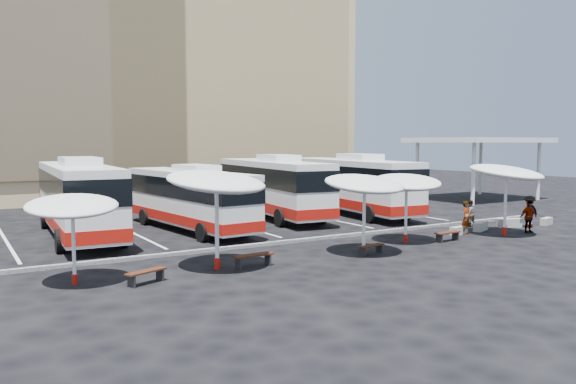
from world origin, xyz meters
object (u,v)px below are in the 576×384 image
sunshade_1 (216,182)px  sunshade_4 (506,173)px  conc_bench_1 (481,226)px  bus_1 (188,197)px  sunshade_3 (407,182)px  passenger_1 (470,213)px  bus_2 (272,185)px  wood_bench_3 (448,234)px  sunshade_0 (72,206)px  bus_0 (78,196)px  wood_bench_1 (253,257)px  sunshade_2 (364,184)px  passenger_2 (529,217)px  conc_bench_3 (546,221)px  conc_bench_2 (509,223)px  passenger_0 (466,218)px  conc_bench_0 (459,231)px  wood_bench_0 (146,274)px  wood_bench_2 (371,247)px  passenger_3 (529,212)px  bus_3 (351,183)px

sunshade_1 → sunshade_4: sunshade_1 is taller
conc_bench_1 → bus_1: bearing=147.8°
sunshade_3 → passenger_1: size_ratio=2.85×
bus_2 → wood_bench_3: (2.86, -12.31, -1.71)m
sunshade_0 → conc_bench_1: sunshade_0 is taller
bus_0 → wood_bench_1: 11.92m
sunshade_2 → passenger_2: (11.16, -0.03, -2.16)m
wood_bench_1 → conc_bench_3: bearing=2.9°
sunshade_2 → passenger_1: bearing=16.9°
sunshade_0 → conc_bench_2: (23.63, 0.72, -2.43)m
passenger_0 → sunshade_2: bearing=171.7°
wood_bench_3 → passenger_0: 2.63m
sunshade_3 → wood_bench_1: sunshade_3 is taller
conc_bench_3 → sunshade_2: bearing=-174.9°
passenger_0 → sunshade_1: bearing=164.6°
passenger_0 → sunshade_0: bearing=162.7°
bus_0 → sunshade_1: bearing=-70.9°
bus_0 → passenger_2: bus_0 is taller
conc_bench_0 → sunshade_2: bearing=-168.6°
sunshade_3 → sunshade_4: bearing=-11.1°
conc_bench_2 → passenger_0: 4.15m
sunshade_3 → conc_bench_1: bearing=5.1°
wood_bench_3 → conc_bench_2: 6.62m
wood_bench_0 → wood_bench_3: 15.07m
sunshade_4 → conc_bench_0: sunshade_4 is taller
passenger_0 → passenger_2: passenger_0 is taller
conc_bench_3 → wood_bench_1: bearing=-177.1°
bus_1 → passenger_1: bus_1 is taller
conc_bench_2 → sunshade_0: bearing=-178.3°
conc_bench_3 → passenger_0: 6.80m
conc_bench_0 → conc_bench_2: size_ratio=0.85×
wood_bench_0 → wood_bench_2: wood_bench_0 is taller
conc_bench_1 → passenger_3: passenger_3 is taller
conc_bench_1 → wood_bench_2: bearing=-168.3°
sunshade_1 → passenger_2: (17.69, -0.72, -2.45)m
conc_bench_2 → bus_0: bearing=156.2°
sunshade_1 → sunshade_3: 10.15m
wood_bench_0 → wood_bench_3: size_ratio=1.02×
bus_1 → conc_bench_1: (13.51, -8.51, -1.62)m
bus_2 → conc_bench_1: (6.89, -10.93, -1.83)m
passenger_0 → wood_bench_1: bearing=166.6°
conc_bench_0 → passenger_0: size_ratio=0.64×
sunshade_2 → conc_bench_1: size_ratio=2.84×
bus_3 → sunshade_1: bearing=-138.2°
sunshade_1 → wood_bench_3: (12.08, -0.28, -2.96)m
bus_1 → passenger_3: 19.17m
sunshade_3 → wood_bench_3: bearing=-23.4°
sunshade_1 → sunshade_2: size_ratio=1.37×
bus_2 → sunshade_2: 13.03m
sunshade_2 → wood_bench_2: (0.31, -0.12, -2.72)m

